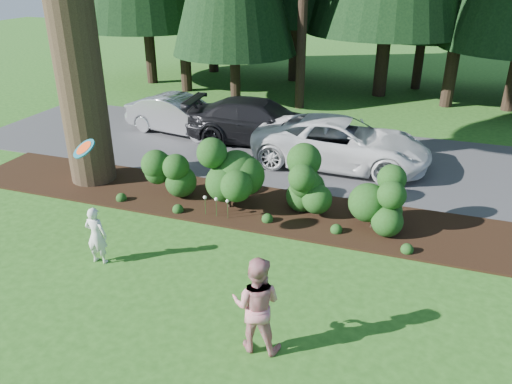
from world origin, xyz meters
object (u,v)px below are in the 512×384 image
car_dark_suv (260,122)px  child (96,235)px  car_silver_wagon (180,115)px  car_white_suv (341,143)px  frisbee (84,149)px  adult (257,305)px

car_dark_suv → child: bearing=169.9°
car_silver_wagon → car_white_suv: bearing=-92.4°
frisbee → car_silver_wagon: bearing=104.7°
child → adult: 4.20m
frisbee → adult: bearing=-21.3°
car_silver_wagon → frisbee: frisbee is taller
child → frisbee: (-0.25, 0.33, 1.77)m
child → frisbee: size_ratio=2.23×
car_silver_wagon → child: car_silver_wagon is taller
car_silver_wagon → car_white_suv: car_white_suv is taller
car_silver_wagon → car_dark_suv: (3.08, -0.01, 0.07)m
car_silver_wagon → car_dark_suv: car_dark_suv is taller
car_white_suv → frisbee: (-4.03, -6.73, 1.63)m
car_silver_wagon → frisbee: 8.44m
child → adult: adult is taller
car_silver_wagon → frisbee: bearing=-156.1°
adult → frisbee: (-4.23, 1.65, 1.55)m
car_dark_suv → car_white_suv: bearing=-117.4°
car_dark_suv → child: 8.35m
car_white_suv → adult: bearing=-177.8°
car_dark_suv → frisbee: frisbee is taller
car_white_suv → adult: (0.20, -8.38, 0.08)m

